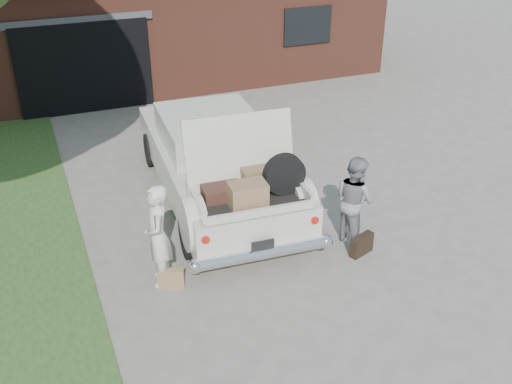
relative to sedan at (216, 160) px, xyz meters
name	(u,v)px	position (x,y,z in m)	size (l,w,h in m)	color
ground	(271,274)	(-0.02, -2.54, -0.77)	(90.00, 90.00, 0.00)	gray
house	(150,8)	(0.97, 8.93, 0.90)	(12.80, 7.80, 3.30)	brown
sedan	(216,160)	(0.00, 0.00, 0.00)	(2.34, 5.34, 2.15)	beige
woman_left	(158,236)	(-1.58, -2.09, 0.02)	(0.57, 0.38, 1.57)	silver
woman_right	(354,200)	(1.57, -2.17, -0.02)	(0.73, 0.57, 1.49)	gray
suitcase_left	(171,278)	(-1.49, -2.28, -0.62)	(0.38, 0.12, 0.30)	#9B7D4F
suitcase_right	(362,245)	(1.52, -2.58, -0.60)	(0.43, 0.14, 0.33)	black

